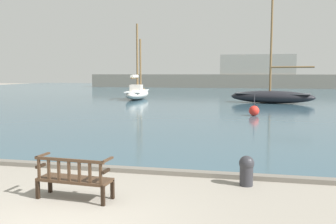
# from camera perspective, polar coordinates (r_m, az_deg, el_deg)

# --- Properties ---
(harbor_water) EXTENTS (100.00, 80.00, 0.08)m
(harbor_water) POSITION_cam_1_polar(r_m,az_deg,el_deg) (49.80, 8.65, 2.88)
(harbor_water) COLOR #385666
(harbor_water) RESTS_ON ground
(quay_edge_kerb) EXTENTS (40.00, 0.30, 0.12)m
(quay_edge_kerb) POSITION_cam_1_polar(r_m,az_deg,el_deg) (10.36, -6.55, -8.68)
(quay_edge_kerb) COLOR slate
(quay_edge_kerb) RESTS_ON ground
(park_bench) EXTENTS (1.63, 0.63, 0.92)m
(park_bench) POSITION_cam_1_polar(r_m,az_deg,el_deg) (8.27, -14.15, -9.68)
(park_bench) COLOR black
(park_bench) RESTS_ON ground
(sailboat_mid_port) EXTENTS (2.77, 7.92, 7.40)m
(sailboat_mid_port) POSITION_cam_1_polar(r_m,az_deg,el_deg) (37.35, -4.71, 3.05)
(sailboat_mid_port) COLOR silver
(sailboat_mid_port) RESTS_ON harbor_water
(sailboat_nearest_starboard) EXTENTS (7.26, 2.99, 9.73)m
(sailboat_nearest_starboard) POSITION_cam_1_polar(r_m,az_deg,el_deg) (33.33, 15.56, 2.43)
(sailboat_nearest_starboard) COLOR black
(sailboat_nearest_starboard) RESTS_ON harbor_water
(mooring_bollard) EXTENTS (0.36, 0.36, 0.72)m
(mooring_bollard) POSITION_cam_1_polar(r_m,az_deg,el_deg) (9.18, 11.87, -8.53)
(mooring_bollard) COLOR #2D2D33
(mooring_bollard) RESTS_ON ground
(channel_buoy) EXTENTS (0.62, 0.62, 1.32)m
(channel_buoy) POSITION_cam_1_polar(r_m,az_deg,el_deg) (23.30, 12.99, 0.21)
(channel_buoy) COLOR red
(channel_buoy) RESTS_ON harbor_water
(far_breakwater) EXTENTS (50.90, 2.40, 5.79)m
(far_breakwater) POSITION_cam_1_polar(r_m,az_deg,el_deg) (66.09, 10.47, 5.17)
(far_breakwater) COLOR slate
(far_breakwater) RESTS_ON ground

